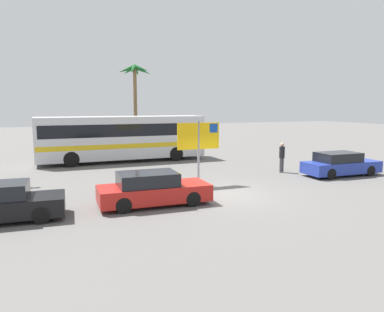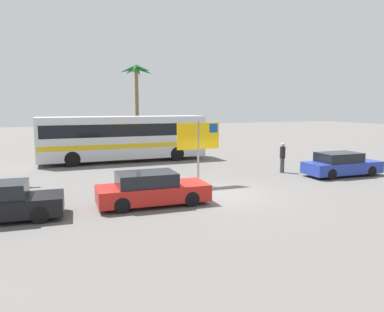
{
  "view_description": "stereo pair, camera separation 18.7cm",
  "coord_description": "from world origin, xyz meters",
  "px_view_note": "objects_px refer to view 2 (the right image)",
  "views": [
    {
      "loc": [
        -7.22,
        -14.14,
        3.93
      ],
      "look_at": [
        -0.06,
        3.45,
        1.3
      ],
      "focal_mm": 34.17,
      "sensor_mm": 36.0,
      "label": 1
    },
    {
      "loc": [
        -7.05,
        -14.21,
        3.93
      ],
      "look_at": [
        -0.06,
        3.45,
        1.3
      ],
      "focal_mm": 34.17,
      "sensor_mm": 36.0,
      "label": 2
    }
  ],
  "objects_px": {
    "car_black": "(1,203)",
    "bus_front_coach": "(124,136)",
    "car_blue": "(341,165)",
    "pedestrian_near_sign": "(283,155)",
    "ferry_sign": "(199,139)",
    "car_red": "(151,189)"
  },
  "relations": [
    {
      "from": "bus_front_coach",
      "to": "pedestrian_near_sign",
      "type": "xyz_separation_m",
      "value": [
        7.81,
        -7.86,
        -0.74
      ]
    },
    {
      "from": "car_black",
      "to": "pedestrian_near_sign",
      "type": "relative_size",
      "value": 2.28
    },
    {
      "from": "bus_front_coach",
      "to": "ferry_sign",
      "type": "distance_m",
      "value": 9.42
    },
    {
      "from": "pedestrian_near_sign",
      "to": "bus_front_coach",
      "type": "bearing_deg",
      "value": -148.85
    },
    {
      "from": "car_blue",
      "to": "car_black",
      "type": "height_order",
      "value": "same"
    },
    {
      "from": "ferry_sign",
      "to": "bus_front_coach",
      "type": "bearing_deg",
      "value": 101.75
    },
    {
      "from": "ferry_sign",
      "to": "car_black",
      "type": "relative_size",
      "value": 0.79
    },
    {
      "from": "ferry_sign",
      "to": "pedestrian_near_sign",
      "type": "height_order",
      "value": "ferry_sign"
    },
    {
      "from": "bus_front_coach",
      "to": "pedestrian_near_sign",
      "type": "distance_m",
      "value": 11.11
    },
    {
      "from": "car_red",
      "to": "car_black",
      "type": "bearing_deg",
      "value": -177.48
    },
    {
      "from": "car_black",
      "to": "pedestrian_near_sign",
      "type": "bearing_deg",
      "value": 19.62
    },
    {
      "from": "car_black",
      "to": "bus_front_coach",
      "type": "bearing_deg",
      "value": 64.93
    },
    {
      "from": "car_red",
      "to": "pedestrian_near_sign",
      "type": "height_order",
      "value": "pedestrian_near_sign"
    },
    {
      "from": "bus_front_coach",
      "to": "car_red",
      "type": "distance_m",
      "value": 12.01
    },
    {
      "from": "ferry_sign",
      "to": "car_red",
      "type": "xyz_separation_m",
      "value": [
        -3.18,
        -2.68,
        -1.69
      ]
    },
    {
      "from": "ferry_sign",
      "to": "car_black",
      "type": "bearing_deg",
      "value": -162.29
    },
    {
      "from": "bus_front_coach",
      "to": "car_blue",
      "type": "relative_size",
      "value": 2.58
    },
    {
      "from": "bus_front_coach",
      "to": "ferry_sign",
      "type": "xyz_separation_m",
      "value": [
        1.93,
        -9.21,
        0.54
      ]
    },
    {
      "from": "ferry_sign",
      "to": "car_blue",
      "type": "distance_m",
      "value": 8.57
    },
    {
      "from": "car_red",
      "to": "bus_front_coach",
      "type": "bearing_deg",
      "value": 85.89
    },
    {
      "from": "car_blue",
      "to": "pedestrian_near_sign",
      "type": "distance_m",
      "value": 3.25
    },
    {
      "from": "bus_front_coach",
      "to": "ferry_sign",
      "type": "bearing_deg",
      "value": -78.14
    }
  ]
}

